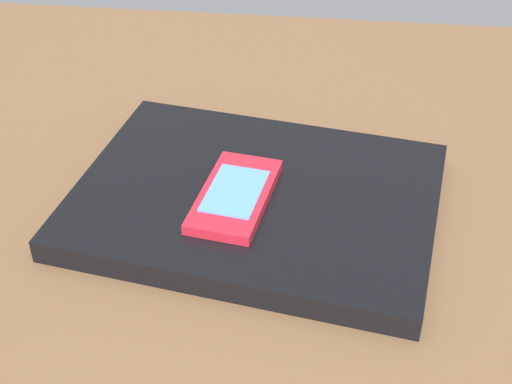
% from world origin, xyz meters
% --- Properties ---
extents(desk_surface, '(1.20, 0.80, 0.03)m').
position_xyz_m(desk_surface, '(0.00, 0.00, 0.01)').
color(desk_surface, brown).
rests_on(desk_surface, ground).
extents(laptop_closed, '(0.36, 0.30, 0.02)m').
position_xyz_m(laptop_closed, '(-0.09, 0.04, 0.04)').
color(laptop_closed, black).
rests_on(laptop_closed, desk_surface).
extents(cell_phone_on_laptop, '(0.08, 0.13, 0.01)m').
position_xyz_m(cell_phone_on_laptop, '(-0.07, 0.06, 0.06)').
color(cell_phone_on_laptop, red).
rests_on(cell_phone_on_laptop, laptop_closed).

